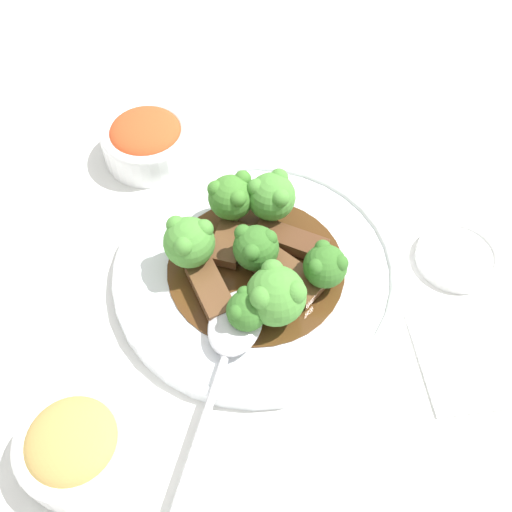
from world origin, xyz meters
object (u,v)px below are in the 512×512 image
broccoli_floret_1 (189,242)px  broccoli_floret_0 (247,310)px  beef_strip_2 (228,244)px  broccoli_floret_2 (271,196)px  broccoli_floret_4 (254,248)px  beef_strip_0 (210,289)px  side_bowl_appetizer (75,446)px  sauce_dish (457,256)px  broccoli_floret_3 (276,295)px  serving_spoon (229,342)px  main_plate (256,270)px  broccoli_floret_5 (231,197)px  side_bowl_kimchi (147,140)px  beef_strip_1 (290,276)px  broccoli_floret_6 (325,266)px  beef_strip_3 (291,240)px

broccoli_floret_1 → broccoli_floret_0: bearing=-151.2°
beef_strip_2 → broccoli_floret_2: size_ratio=1.03×
broccoli_floret_4 → beef_strip_0: bearing=117.5°
broccoli_floret_4 → side_bowl_appetizer: bearing=131.1°
broccoli_floret_2 → sauce_dish: size_ratio=0.68×
broccoli_floret_3 → serving_spoon: 0.06m
main_plate → broccoli_floret_5: broccoli_floret_5 is taller
broccoli_floret_1 → serving_spoon: size_ratio=0.24×
broccoli_floret_0 → broccoli_floret_3: (0.01, -0.03, 0.01)m
side_bowl_kimchi → beef_strip_0: bearing=-168.3°
main_plate → broccoli_floret_1: bearing=77.6°
broccoli_floret_3 → sauce_dish: 0.20m
beef_strip_2 → beef_strip_0: bearing=153.7°
beef_strip_1 → broccoli_floret_6: bearing=-103.8°
beef_strip_3 → main_plate: bearing=116.3°
main_plate → beef_strip_1: 0.04m
beef_strip_2 → side_bowl_appetizer: (-0.17, 0.15, -0.00)m
serving_spoon → sauce_dish: serving_spoon is taller
main_plate → side_bowl_kimchi: size_ratio=2.77×
broccoli_floret_6 → side_bowl_kimchi: 0.26m
broccoli_floret_5 → beef_strip_2: bearing=165.9°
beef_strip_2 → beef_strip_3: (-0.01, -0.06, 0.00)m
beef_strip_1 → side_bowl_kimchi: bearing=30.1°
broccoli_floret_3 → broccoli_floret_5: bearing=10.4°
broccoli_floret_4 → broccoli_floret_5: 0.06m
beef_strip_0 → beef_strip_2: beef_strip_0 is taller
sauce_dish → broccoli_floret_2: bearing=67.4°
beef_strip_1 → broccoli_floret_4: broccoli_floret_4 is taller
beef_strip_0 → side_bowl_kimchi: bearing=11.7°
broccoli_floret_6 → serving_spoon: broccoli_floret_6 is taller
main_plate → broccoli_floret_1: size_ratio=4.84×
main_plate → side_bowl_appetizer: (-0.15, 0.17, 0.01)m
beef_strip_2 → main_plate: bearing=-138.6°
beef_strip_1 → side_bowl_kimchi: size_ratio=0.72×
beef_strip_1 → broccoli_floret_1: (0.03, 0.09, 0.03)m
sauce_dish → broccoli_floret_5: bearing=69.7°
serving_spoon → broccoli_floret_6: bearing=-61.9°
broccoli_floret_6 → side_bowl_kimchi: broccoli_floret_6 is taller
broccoli_floret_5 → sauce_dish: broccoli_floret_5 is taller
main_plate → side_bowl_kimchi: 0.21m
beef_strip_1 → broccoli_floret_5: 0.10m
beef_strip_2 → sauce_dish: size_ratio=0.70×
broccoli_floret_0 → broccoli_floret_5: bearing=-2.5°
beef_strip_0 → beef_strip_1: bearing=-88.2°
broccoli_floret_0 → broccoli_floret_1: 0.09m
beef_strip_0 → broccoli_floret_3: broccoli_floret_3 is taller
broccoli_floret_1 → main_plate: bearing=-102.4°
broccoli_floret_6 → serving_spoon: (-0.05, 0.10, -0.02)m
beef_strip_1 → beef_strip_2: size_ratio=1.27×
broccoli_floret_3 → side_bowl_kimchi: size_ratio=0.56×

